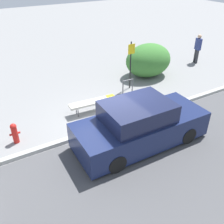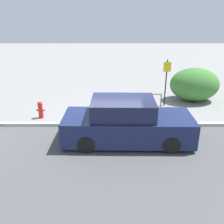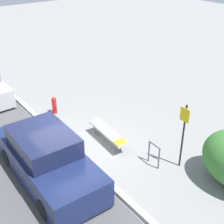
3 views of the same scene
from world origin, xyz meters
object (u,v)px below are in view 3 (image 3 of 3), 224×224
Objects in this scene: bench at (108,133)px; bike_rack at (154,152)px; fire_hydrant at (54,105)px; sign_post at (183,131)px; parked_car_near at (47,159)px.

bike_rack reaches higher than bench.
fire_hydrant is (-3.26, -0.51, -0.03)m from bench.
bench is at bearing -156.59° from sign_post.
sign_post is 3.01× the size of fire_hydrant.
sign_post is (2.55, 1.10, 0.95)m from bench.
fire_hydrant is (-5.24, -0.95, -0.09)m from bike_rack.
fire_hydrant is at bearing -169.71° from bike_rack.
sign_post is at bearing 27.44° from bench.
fire_hydrant is 4.28m from parked_car_near.
sign_post is at bearing 15.49° from fire_hydrant.
sign_post is 6.10m from fire_hydrant.
parked_car_near reaches higher than fire_hydrant.
fire_hydrant is 0.17× the size of parked_car_near.
sign_post is at bearing 61.58° from parked_car_near.
parked_car_near is at bearing -119.41° from sign_post.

